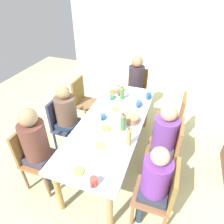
{
  "coord_description": "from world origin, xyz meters",
  "views": [
    {
      "loc": [
        2.02,
        0.72,
        2.39
      ],
      "look_at": [
        0.0,
        0.0,
        0.89
      ],
      "focal_mm": 31.85,
      "sensor_mm": 36.0,
      "label": 1
    }
  ],
  "objects": [
    {
      "name": "cup_1",
      "position": [
        -0.0,
        -0.13,
        0.78
      ],
      "size": [
        0.11,
        0.07,
        0.07
      ],
      "color": "#2E629F",
      "rests_on": "dining_table"
    },
    {
      "name": "cup_0",
      "position": [
        0.99,
        0.17,
        0.79
      ],
      "size": [
        0.11,
        0.07,
        0.09
      ],
      "color": "#CE433B",
      "rests_on": "dining_table"
    },
    {
      "name": "bottle_1",
      "position": [
        -0.6,
        -0.05,
        0.84
      ],
      "size": [
        0.07,
        0.07,
        0.22
      ],
      "color": "#43863D",
      "rests_on": "dining_table"
    },
    {
      "name": "bowl_0",
      "position": [
        -0.08,
        0.26,
        0.79
      ],
      "size": [
        0.2,
        0.2,
        0.1
      ],
      "color": "#956444",
      "rests_on": "dining_table"
    },
    {
      "name": "chair_0",
      "position": [
        0.0,
        -0.79,
        0.51
      ],
      "size": [
        0.4,
        0.4,
        0.9
      ],
      "color": "#313752",
      "rests_on": "ground_plane"
    },
    {
      "name": "bottle_2",
      "position": [
        0.12,
        0.19,
        0.86
      ],
      "size": [
        0.07,
        0.07,
        0.25
      ],
      "color": "#4B773D",
      "rests_on": "dining_table"
    },
    {
      "name": "ground_plane",
      "position": [
        0.0,
        0.0,
        0.0
      ],
      "size": [
        7.29,
        7.29,
        0.0
      ],
      "primitive_type": "plane",
      "color": "#C3BB89"
    },
    {
      "name": "dining_table",
      "position": [
        0.0,
        0.0,
        0.66
      ],
      "size": [
        2.12,
        0.83,
        0.74
      ],
      "color": "silver",
      "rests_on": "ground_plane"
    },
    {
      "name": "person_1",
      "position": [
        -1.35,
        0.0,
        0.72
      ],
      "size": [
        0.3,
        0.3,
        1.2
      ],
      "color": "navy",
      "rests_on": "ground_plane"
    },
    {
      "name": "chair_3",
      "position": [
        -0.71,
        0.79,
        0.51
      ],
      "size": [
        0.4,
        0.4,
        0.9
      ],
      "color": "#905F2F",
      "rests_on": "ground_plane"
    },
    {
      "name": "chair_4",
      "position": [
        -0.71,
        -0.79,
        0.51
      ],
      "size": [
        0.4,
        0.4,
        0.9
      ],
      "color": "brown",
      "rests_on": "ground_plane"
    },
    {
      "name": "chair_2",
      "position": [
        0.71,
        -0.79,
        0.51
      ],
      "size": [
        0.4,
        0.4,
        0.9
      ],
      "color": "#925B31",
      "rests_on": "ground_plane"
    },
    {
      "name": "chair_5",
      "position": [
        0.0,
        0.79,
        0.51
      ],
      "size": [
        0.4,
        0.4,
        0.9
      ],
      "color": "brown",
      "rests_on": "ground_plane"
    },
    {
      "name": "plate_3",
      "position": [
        0.51,
        0.04,
        0.75
      ],
      "size": [
        0.23,
        0.23,
        0.04
      ],
      "color": "white",
      "rests_on": "dining_table"
    },
    {
      "name": "cup_2",
      "position": [
        -0.54,
        -0.19,
        0.78
      ],
      "size": [
        0.12,
        0.08,
        0.08
      ],
      "color": "#468C5F",
      "rests_on": "dining_table"
    },
    {
      "name": "wall_left",
      "position": [
        -3.1,
        0.0,
        1.3
      ],
      "size": [
        0.12,
        4.38,
        2.6
      ],
      "primitive_type": "cube",
      "color": "silver",
      "rests_on": "ground_plane"
    },
    {
      "name": "cup_3",
      "position": [
        -0.71,
        -0.12,
        0.78
      ],
      "size": [
        0.12,
        0.08,
        0.09
      ],
      "color": "#C54D3F",
      "rests_on": "dining_table"
    },
    {
      "name": "plate_2",
      "position": [
        0.2,
        -0.01,
        0.75
      ],
      "size": [
        0.24,
        0.24,
        0.04
      ],
      "color": "white",
      "rests_on": "dining_table"
    },
    {
      "name": "cup_4",
      "position": [
        -0.94,
        -0.26,
        0.78
      ],
      "size": [
        0.11,
        0.07,
        0.09
      ],
      "color": "white",
      "rests_on": "dining_table"
    },
    {
      "name": "plate_0",
      "position": [
        0.91,
        -0.03,
        0.75
      ],
      "size": [
        0.22,
        0.22,
        0.04
      ],
      "color": "white",
      "rests_on": "dining_table"
    },
    {
      "name": "plate_1",
      "position": [
        -0.27,
        -0.05,
        0.75
      ],
      "size": [
        0.21,
        0.21,
        0.04
      ],
      "color": "silver",
      "rests_on": "dining_table"
    },
    {
      "name": "cup_5",
      "position": [
        -0.83,
        -0.14,
        0.79
      ],
      "size": [
        0.11,
        0.07,
        0.09
      ],
      "color": "yellow",
      "rests_on": "dining_table"
    },
    {
      "name": "bottle_0",
      "position": [
        0.37,
        0.33,
        0.86
      ],
      "size": [
        0.06,
        0.06,
        0.25
      ],
      "color": "tan",
      "rests_on": "dining_table"
    },
    {
      "name": "person_0",
      "position": [
        0.0,
        -0.7,
        0.69
      ],
      "size": [
        0.31,
        0.31,
        1.15
      ],
      "color": "#2B2C4A",
      "rests_on": "ground_plane"
    },
    {
      "name": "person_5",
      "position": [
        -0.0,
        0.7,
        0.69
      ],
      "size": [
        0.31,
        0.31,
        1.14
      ],
      "color": "#3D4145",
      "rests_on": "ground_plane"
    },
    {
      "name": "cup_6",
      "position": [
        -0.47,
        0.26,
        0.79
      ],
      "size": [
        0.12,
        0.08,
        0.09
      ],
      "color": "#385FA3",
      "rests_on": "dining_table"
    },
    {
      "name": "person_6",
      "position": [
        0.71,
        0.7,
        0.67
      ],
      "size": [
        0.3,
        0.3,
        1.12
      ],
      "color": "#293443",
      "rests_on": "ground_plane"
    },
    {
      "name": "plate_4",
      "position": [
        -0.73,
        -0.24,
        0.75
      ],
      "size": [
        0.25,
        0.25,
        0.04
      ],
      "color": "white",
      "rests_on": "dining_table"
    },
    {
      "name": "person_2",
      "position": [
        0.71,
        -0.7,
        0.74
      ],
      "size": [
        0.3,
        0.3,
        1.23
      ],
      "color": "#414345",
      "rests_on": "ground_plane"
    },
    {
      "name": "chair_6",
      "position": [
        0.71,
        0.79,
        0.51
      ],
      "size": [
        0.4,
        0.4,
        0.9
      ],
      "color": "brown",
      "rests_on": "ground_plane"
    },
    {
      "name": "cup_7",
      "position": [
        -0.75,
        0.35,
        0.79
      ],
      "size": [
        0.12,
        0.08,
        0.1
      ],
      "color": "#2D579A",
      "rests_on": "dining_table"
    },
    {
      "name": "chair_1",
      "position": [
        -1.44,
        0.0,
        0.51
      ],
      "size": [
        0.4,
        0.4,
        0.9
      ],
      "color": "olive",
      "rests_on": "ground_plane"
    }
  ]
}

